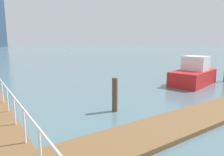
% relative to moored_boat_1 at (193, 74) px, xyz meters
% --- Properties ---
extents(ground_plane, '(300.00, 300.00, 0.00)m').
position_rel_moored_boat_1_xyz_m(ground_plane, '(-10.10, 4.85, -0.81)').
color(ground_plane, slate).
extents(floating_dock, '(15.32, 2.00, 0.18)m').
position_rel_moored_boat_1_xyz_m(floating_dock, '(-5.95, -4.63, -0.72)').
color(floating_dock, brown).
rests_on(floating_dock, ground_plane).
extents(boardwalk_railing, '(0.06, 30.03, 1.08)m').
position_rel_moored_boat_1_xyz_m(boardwalk_railing, '(-13.25, -5.16, 0.43)').
color(boardwalk_railing, white).
rests_on(boardwalk_railing, boardwalk).
extents(dock_piling_2, '(0.27, 0.27, 1.66)m').
position_rel_moored_boat_1_xyz_m(dock_piling_2, '(-8.80, -1.75, 0.02)').
color(dock_piling_2, brown).
rests_on(dock_piling_2, ground_plane).
extents(moored_boat_1, '(4.95, 3.18, 2.23)m').
position_rel_moored_boat_1_xyz_m(moored_boat_1, '(0.00, 0.00, 0.00)').
color(moored_boat_1, red).
rests_on(moored_boat_1, ground_plane).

